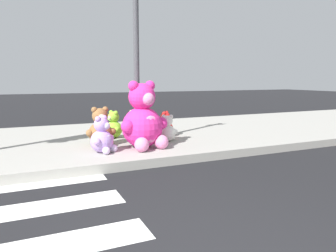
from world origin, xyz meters
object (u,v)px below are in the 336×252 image
Objects in this scene: plush_lime at (113,127)px; plush_lavender at (103,138)px; sign_pole at (136,54)px; plush_white at (167,130)px; plush_pink_large at (143,121)px; plush_red at (165,126)px; plush_brown at (101,130)px; plush_tan at (132,124)px.

plush_lavender is (-0.50, -1.25, 0.02)m from plush_lime.
sign_pole reaches higher than plush_white.
plush_lavender is (-0.84, -0.66, -1.45)m from sign_pole.
plush_pink_large is 1.22m from plush_lime.
plush_pink_large is at bearing -132.14° from plush_red.
plush_lavender is at bearing -99.42° from plush_brown.
plush_tan is 1.91m from plush_lavender.
plush_white is 0.86× the size of plush_lavender.
plush_lime is (-1.05, 0.29, 0.01)m from plush_red.
sign_pole reaches higher than plush_tan.
plush_pink_large is at bearing -77.79° from plush_lime.
sign_pole is at bearing -101.82° from plush_tan.
plush_pink_large reaches higher than plush_red.
plush_brown reaches higher than plush_red.
plush_lavender is at bearing -111.80° from plush_lime.
plush_lavender is (-1.03, -1.60, 0.04)m from plush_tan.
sign_pole is 5.85× the size of plush_red.
plush_lime is at bearing 58.70° from plush_brown.
sign_pole reaches higher than plush_brown.
plush_red is at bearing 31.73° from plush_lavender.
plush_lime is 0.77m from plush_brown.
sign_pole reaches higher than plush_pink_large.
plush_tan is at bearing 107.42° from plush_white.
plush_red reaches higher than plush_tan.
plush_lime is 1.08× the size of plush_white.
plush_red is 1.82m from plush_lavender.
plush_red is 0.52m from plush_white.
sign_pole is at bearing -60.04° from plush_lime.
plush_pink_large is 2.24× the size of plush_white.
plush_white is 1.47m from plush_lavender.
plush_brown is (-0.94, -1.02, 0.08)m from plush_tan.
plush_lavender is (-1.55, -0.96, 0.03)m from plush_red.
plush_red is at bearing 47.86° from plush_pink_large.
plush_pink_large is at bearing -149.10° from plush_white.
plush_brown is at bearing -174.24° from sign_pole.
plush_brown reaches higher than plush_lime.
plush_lavender reaches higher than plush_red.
plush_brown is (-1.45, -0.37, 0.07)m from plush_red.
plush_pink_large is 2.27× the size of plush_tan.
sign_pole reaches higher than plush_red.
plush_pink_large is 2.08× the size of plush_lime.
plush_brown is at bearing 80.58° from plush_lavender.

